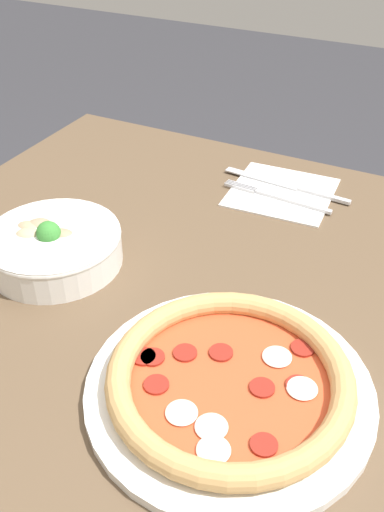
{
  "coord_description": "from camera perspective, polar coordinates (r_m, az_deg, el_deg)",
  "views": [
    {
      "loc": [
        -0.38,
        -0.25,
        1.22
      ],
      "look_at": [
        0.16,
        0.02,
        0.78
      ],
      "focal_mm": 40.0,
      "sensor_mm": 36.0,
      "label": 1
    }
  ],
  "objects": [
    {
      "name": "fork",
      "position": [
        0.92,
        8.59,
        5.84
      ],
      "size": [
        0.03,
        0.18,
        0.0
      ],
      "rotation": [
        0.0,
        0.0,
        1.49
      ],
      "color": "silver",
      "rests_on": "napkin"
    },
    {
      "name": "dining_table",
      "position": [
        0.74,
        -4.58,
        -15.54
      ],
      "size": [
        1.07,
        0.9,
        0.76
      ],
      "color": "brown",
      "rests_on": "ground_plane"
    },
    {
      "name": "knife",
      "position": [
        0.95,
        9.89,
        6.86
      ],
      "size": [
        0.03,
        0.22,
        0.01
      ],
      "rotation": [
        0.0,
        0.0,
        1.49
      ],
      "color": "silver",
      "rests_on": "napkin"
    },
    {
      "name": "bowl",
      "position": [
        0.78,
        -13.71,
        1.07
      ],
      "size": [
        0.18,
        0.18,
        0.07
      ],
      "color": "white",
      "rests_on": "dining_table"
    },
    {
      "name": "napkin",
      "position": [
        0.94,
        8.94,
        6.31
      ],
      "size": [
        0.17,
        0.17,
        0.0
      ],
      "color": "white",
      "rests_on": "dining_table"
    },
    {
      "name": "pizza",
      "position": [
        0.6,
        3.78,
        -12.47
      ],
      "size": [
        0.3,
        0.3,
        0.04
      ],
      "color": "white",
      "rests_on": "dining_table"
    }
  ]
}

